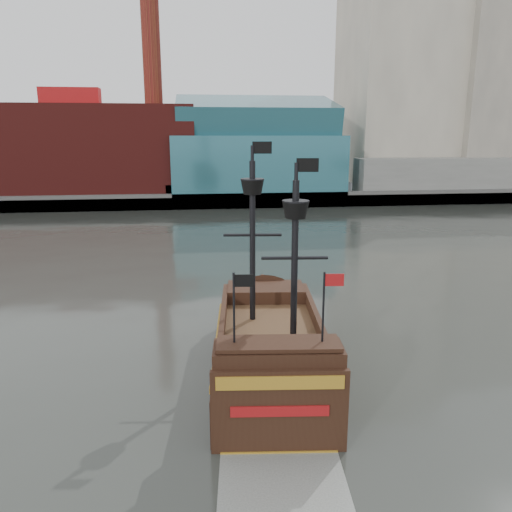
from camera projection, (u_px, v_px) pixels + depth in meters
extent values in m
plane|color=#242722|center=(234.00, 401.00, 23.57)|extent=(400.00, 400.00, 0.00)
cube|color=slate|center=(199.00, 186.00, 111.96)|extent=(220.00, 60.00, 2.00)
cube|color=#4C4C49|center=(202.00, 201.00, 83.46)|extent=(220.00, 1.00, 2.60)
cube|color=maroon|center=(75.00, 150.00, 87.95)|extent=(42.00, 18.00, 15.00)
cube|color=#29626F|center=(256.00, 164.00, 90.57)|extent=(30.00, 16.00, 10.00)
cube|color=beige|center=(398.00, 68.00, 99.61)|extent=(20.00, 22.00, 46.00)
cube|color=#9F9686|center=(492.00, 89.00, 98.93)|extent=(18.00, 18.00, 38.00)
cube|color=beige|center=(411.00, 65.00, 116.51)|extent=(24.00, 20.00, 52.00)
cube|color=slate|center=(463.00, 174.00, 91.87)|extent=(40.00, 6.00, 6.00)
cylinder|color=maroon|center=(151.00, 41.00, 87.20)|extent=(3.20, 3.20, 22.00)
cube|color=#29626F|center=(256.00, 118.00, 88.66)|extent=(28.00, 14.94, 8.78)
cube|color=black|center=(270.00, 361.00, 26.18)|extent=(6.75, 13.61, 2.84)
cube|color=#442B19|center=(270.00, 333.00, 25.80)|extent=(6.08, 12.25, 0.33)
cube|color=black|center=(266.00, 294.00, 30.81)|extent=(4.89, 3.08, 1.09)
cube|color=black|center=(278.00, 369.00, 20.08)|extent=(5.35, 2.26, 1.97)
cube|color=black|center=(279.00, 422.00, 19.52)|extent=(5.36, 0.81, 4.38)
cube|color=#AA7B21|center=(280.00, 383.00, 18.96)|extent=(4.91, 0.58, 0.55)
cube|color=maroon|center=(280.00, 411.00, 19.24)|extent=(3.82, 0.47, 0.44)
cylinder|color=black|center=(252.00, 243.00, 26.31)|extent=(0.34, 0.34, 8.53)
cylinder|color=black|center=(294.00, 266.00, 22.94)|extent=(0.34, 0.34, 7.88)
cone|color=black|center=(252.00, 187.00, 25.61)|extent=(1.32, 1.32, 0.77)
cone|color=black|center=(296.00, 210.00, 22.31)|extent=(1.32, 1.32, 0.77)
cube|color=black|center=(262.00, 148.00, 25.15)|extent=(0.98, 0.13, 0.60)
cube|color=black|center=(308.00, 165.00, 21.86)|extent=(0.98, 0.13, 0.60)
cube|color=gray|center=(283.00, 482.00, 18.05)|extent=(5.02, 4.38, 0.02)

